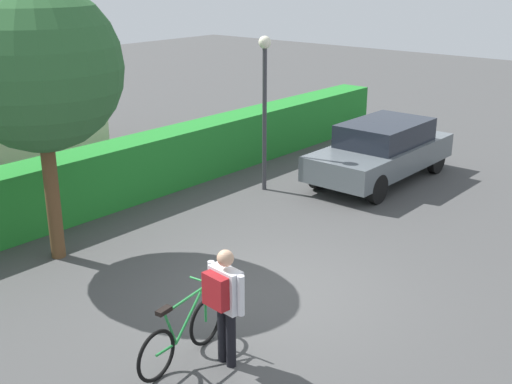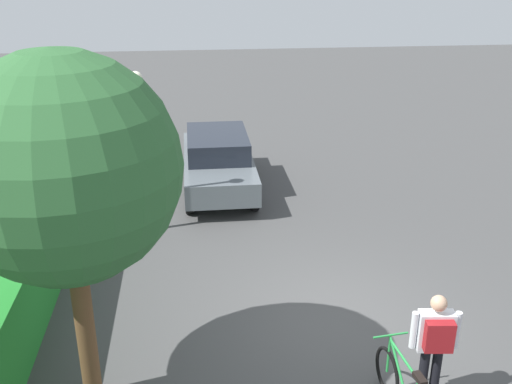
{
  "view_description": "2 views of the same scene",
  "coord_description": "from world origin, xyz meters",
  "px_view_note": "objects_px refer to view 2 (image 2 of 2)",
  "views": [
    {
      "loc": [
        -7.26,
        -5.86,
        4.92
      ],
      "look_at": [
        0.95,
        1.1,
        1.2
      ],
      "focal_mm": 45.71,
      "sensor_mm": 36.0,
      "label": 1
    },
    {
      "loc": [
        -8.03,
        2.27,
        5.69
      ],
      "look_at": [
        2.46,
        1.05,
        1.38
      ],
      "focal_mm": 41.11,
      "sensor_mm": 36.0,
      "label": 2
    }
  ],
  "objects_px": {
    "person_rider": "(435,339)",
    "tree_kerbside": "(64,169)",
    "parked_car_near": "(218,160)",
    "street_lamp": "(139,129)"
  },
  "relations": [
    {
      "from": "street_lamp",
      "to": "parked_car_near",
      "type": "bearing_deg",
      "value": -35.95
    },
    {
      "from": "parked_car_near",
      "to": "tree_kerbside",
      "type": "distance_m",
      "value": 8.35
    },
    {
      "from": "person_rider",
      "to": "tree_kerbside",
      "type": "height_order",
      "value": "tree_kerbside"
    },
    {
      "from": "parked_car_near",
      "to": "tree_kerbside",
      "type": "height_order",
      "value": "tree_kerbside"
    },
    {
      "from": "person_rider",
      "to": "street_lamp",
      "type": "bearing_deg",
      "value": 35.47
    },
    {
      "from": "street_lamp",
      "to": "person_rider",
      "type": "bearing_deg",
      "value": -144.53
    },
    {
      "from": "person_rider",
      "to": "tree_kerbside",
      "type": "relative_size",
      "value": 0.34
    },
    {
      "from": "tree_kerbside",
      "to": "street_lamp",
      "type": "bearing_deg",
      "value": -4.67
    },
    {
      "from": "parked_car_near",
      "to": "street_lamp",
      "type": "relative_size",
      "value": 1.22
    },
    {
      "from": "person_rider",
      "to": "tree_kerbside",
      "type": "distance_m",
      "value": 5.17
    }
  ]
}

